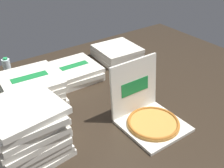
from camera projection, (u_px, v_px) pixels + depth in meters
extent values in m
cube|color=#2D2319|center=(118.00, 107.00, 2.15)|extent=(3.20, 2.40, 0.02)
cube|color=silver|center=(153.00, 126.00, 1.92)|extent=(0.40, 0.40, 0.02)
cylinder|color=#C6893D|center=(153.00, 123.00, 1.91)|extent=(0.36, 0.36, 0.02)
torus|color=#A96324|center=(153.00, 122.00, 1.91)|extent=(0.36, 0.36, 0.02)
cube|color=silver|center=(134.00, 86.00, 1.97)|extent=(0.40, 0.05, 0.40)
cube|color=#197A38|center=(135.00, 87.00, 1.96)|extent=(0.24, 0.01, 0.10)
cube|color=silver|center=(117.00, 56.00, 2.86)|extent=(0.43, 0.43, 0.04)
cube|color=silver|center=(117.00, 52.00, 2.84)|extent=(0.42, 0.42, 0.04)
cube|color=silver|center=(117.00, 49.00, 2.82)|extent=(0.42, 0.42, 0.04)
cube|color=silver|center=(32.00, 107.00, 2.10)|extent=(0.44, 0.44, 0.04)
cube|color=#197A38|center=(32.00, 104.00, 2.09)|extent=(0.27, 0.10, 0.00)
cube|color=silver|center=(34.00, 103.00, 2.08)|extent=(0.44, 0.44, 0.04)
cube|color=silver|center=(34.00, 97.00, 2.07)|extent=(0.43, 0.43, 0.04)
cube|color=silver|center=(31.00, 94.00, 2.03)|extent=(0.45, 0.45, 0.04)
cube|color=silver|center=(30.00, 89.00, 2.02)|extent=(0.45, 0.45, 0.04)
cube|color=silver|center=(30.00, 85.00, 1.99)|extent=(0.43, 0.43, 0.04)
cube|color=silver|center=(30.00, 79.00, 1.98)|extent=(0.42, 0.42, 0.04)
cube|color=#197A38|center=(29.00, 77.00, 1.97)|extent=(0.26, 0.09, 0.00)
cube|color=silver|center=(32.00, 150.00, 1.71)|extent=(0.44, 0.44, 0.04)
cube|color=silver|center=(29.00, 145.00, 1.69)|extent=(0.42, 0.42, 0.04)
cube|color=silver|center=(26.00, 142.00, 1.66)|extent=(0.42, 0.42, 0.04)
cube|color=#197A38|center=(25.00, 139.00, 1.65)|extent=(0.26, 0.09, 0.00)
cube|color=silver|center=(26.00, 137.00, 1.64)|extent=(0.43, 0.43, 0.04)
cube|color=silver|center=(25.00, 132.00, 1.62)|extent=(0.44, 0.44, 0.04)
cube|color=silver|center=(24.00, 127.00, 1.60)|extent=(0.42, 0.42, 0.04)
cube|color=silver|center=(22.00, 120.00, 1.59)|extent=(0.44, 0.44, 0.04)
cube|color=#197A38|center=(22.00, 117.00, 1.58)|extent=(0.27, 0.10, 0.00)
cube|color=silver|center=(21.00, 116.00, 1.56)|extent=(0.40, 0.40, 0.04)
cube|color=#197A38|center=(20.00, 113.00, 1.55)|extent=(0.26, 0.07, 0.00)
cube|color=silver|center=(22.00, 108.00, 1.55)|extent=(0.44, 0.44, 0.04)
cube|color=silver|center=(75.00, 76.00, 2.51)|extent=(0.41, 0.41, 0.04)
cube|color=silver|center=(75.00, 72.00, 2.48)|extent=(0.42, 0.42, 0.04)
cube|color=#197A38|center=(74.00, 70.00, 2.47)|extent=(0.26, 0.09, 0.00)
cube|color=silver|center=(74.00, 68.00, 2.47)|extent=(0.41, 0.41, 0.04)
cube|color=#197A38|center=(74.00, 65.00, 2.46)|extent=(0.26, 0.08, 0.00)
cylinder|color=white|center=(8.00, 70.00, 2.41)|extent=(0.07, 0.07, 0.21)
cylinder|color=#239951|center=(5.00, 59.00, 2.35)|extent=(0.04, 0.04, 0.02)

